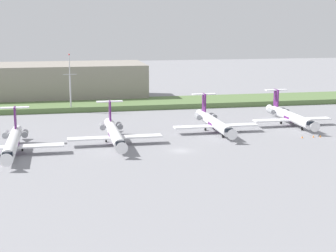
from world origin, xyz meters
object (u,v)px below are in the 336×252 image
object	(u,v)px
regional_jet_second	(114,133)
regional_jet_fourth	(290,116)
safety_cone_mid_marker	(313,136)
safety_cone_rear_marker	(320,136)
antenna_mast	(70,88)
safety_cone_front_marker	(302,137)
regional_jet_third	(214,122)
regional_jet_nearest	(13,142)

from	to	relation	value
regional_jet_second	regional_jet_fourth	xyz separation A→B (m)	(51.97, 13.32, 0.00)
safety_cone_mid_marker	safety_cone_rear_marker	size ratio (longest dim) A/B	1.00
antenna_mast	safety_cone_mid_marker	bearing A→B (deg)	-40.30
safety_cone_front_marker	antenna_mast	bearing A→B (deg)	138.05
regional_jet_second	safety_cone_rear_marker	distance (m)	52.93
safety_cone_rear_marker	regional_jet_third	bearing A→B (deg)	153.42
antenna_mast	regional_jet_nearest	bearing A→B (deg)	-105.11
safety_cone_rear_marker	safety_cone_front_marker	bearing A→B (deg)	179.48
regional_jet_nearest	safety_cone_rear_marker	xyz separation A→B (m)	(76.29, 1.53, -2.26)
regional_jet_fourth	safety_cone_mid_marker	xyz separation A→B (m)	(-1.02, -16.84, -2.26)
regional_jet_fourth	safety_cone_rear_marker	distance (m)	17.23
safety_cone_front_marker	safety_cone_rear_marker	bearing A→B (deg)	-0.52
regional_jet_second	regional_jet_third	xyz separation A→B (m)	(27.90, 8.69, 0.00)
regional_jet_second	safety_cone_front_marker	xyz separation A→B (m)	(47.73, -3.70, -2.26)
safety_cone_rear_marker	regional_jet_fourth	bearing A→B (deg)	92.62
regional_jet_third	safety_cone_front_marker	world-z (taller)	regional_jet_third
regional_jet_nearest	regional_jet_fourth	world-z (taller)	same
regional_jet_third	safety_cone_front_marker	bearing A→B (deg)	-31.99
regional_jet_nearest	safety_cone_front_marker	bearing A→B (deg)	1.27
regional_jet_nearest	regional_jet_third	size ratio (longest dim) A/B	1.00
regional_jet_third	safety_cone_front_marker	distance (m)	23.49
regional_jet_second	regional_jet_third	distance (m)	29.22
regional_jet_nearest	regional_jet_second	xyz separation A→B (m)	(23.54, 5.27, 0.00)
antenna_mast	safety_cone_rear_marker	distance (m)	80.86
regional_jet_third	regional_jet_fourth	size ratio (longest dim) A/B	1.00
regional_jet_fourth	safety_cone_rear_marker	bearing A→B (deg)	-87.38
antenna_mast	safety_cone_mid_marker	world-z (taller)	antenna_mast
safety_cone_rear_marker	safety_cone_mid_marker	bearing A→B (deg)	173.11
regional_jet_nearest	antenna_mast	world-z (taller)	antenna_mast
regional_jet_second	safety_cone_rear_marker	size ratio (longest dim) A/B	56.36
safety_cone_front_marker	regional_jet_nearest	bearing A→B (deg)	-178.73
regional_jet_second	safety_cone_mid_marker	size ratio (longest dim) A/B	56.36
regional_jet_nearest	safety_cone_mid_marker	xyz separation A→B (m)	(74.49, 1.75, -2.26)
safety_cone_front_marker	safety_cone_rear_marker	world-z (taller)	same
regional_jet_fourth	safety_cone_front_marker	xyz separation A→B (m)	(-4.24, -17.01, -2.26)
regional_jet_nearest	regional_jet_second	bearing A→B (deg)	12.63
safety_cone_front_marker	safety_cone_mid_marker	distance (m)	3.22
regional_jet_second	safety_cone_rear_marker	bearing A→B (deg)	-4.06
regional_jet_second	antenna_mast	xyz separation A→B (m)	(-9.28, 47.55, 5.46)
antenna_mast	safety_cone_front_marker	bearing A→B (deg)	-41.95
regional_jet_nearest	safety_cone_rear_marker	size ratio (longest dim) A/B	56.36
regional_jet_second	antenna_mast	world-z (taller)	antenna_mast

